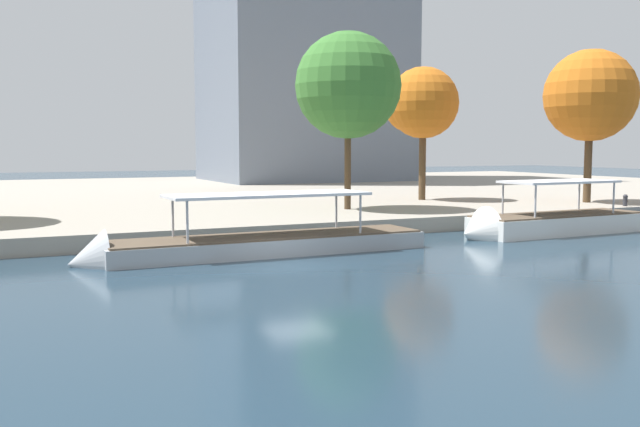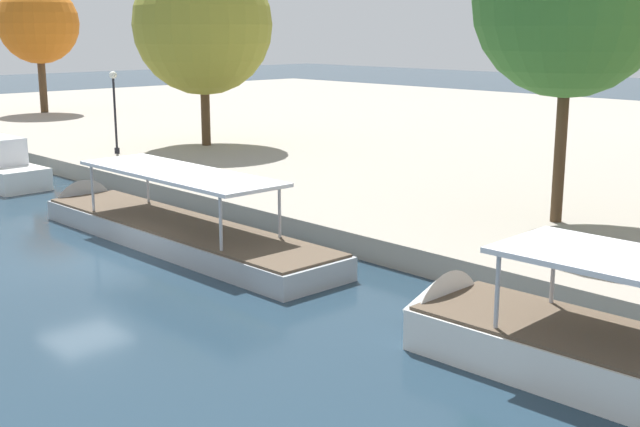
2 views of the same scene
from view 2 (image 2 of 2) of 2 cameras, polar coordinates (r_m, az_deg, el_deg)
ground_plane at (r=26.96m, az=-16.25°, el=-3.42°), size 220.00×220.00×0.00m
dock_promenade at (r=51.84m, az=19.73°, el=4.37°), size 120.00×55.00×0.82m
tour_boat_2 at (r=29.32m, az=-10.83°, el=-1.35°), size 15.13×3.02×3.77m
tour_boat_3 at (r=18.37m, az=18.67°, el=-9.77°), size 11.33×3.29×3.79m
lamp_post at (r=44.53m, az=-14.09°, el=7.38°), size 0.39×0.39×4.30m
tree_0 at (r=46.90m, az=-8.02°, el=12.93°), size 7.68×7.68×10.51m
tree_2 at (r=68.68m, az=-19.19°, el=12.50°), size 6.17×6.17×9.95m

